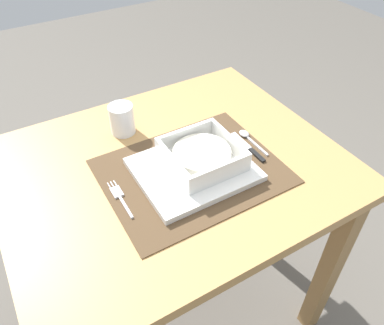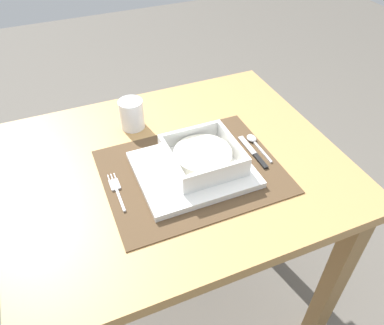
# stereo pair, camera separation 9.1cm
# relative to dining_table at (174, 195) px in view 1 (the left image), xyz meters

# --- Properties ---
(ground_plane) EXTENTS (6.00, 6.00, 0.00)m
(ground_plane) POSITION_rel_dining_table_xyz_m (0.00, 0.00, -0.59)
(ground_plane) COLOR #59544C
(dining_table) EXTENTS (0.84, 0.69, 0.71)m
(dining_table) POSITION_rel_dining_table_xyz_m (0.00, 0.00, 0.00)
(dining_table) COLOR #B2844C
(dining_table) RESTS_ON ground
(placemat) EXTENTS (0.43, 0.34, 0.00)m
(placemat) POSITION_rel_dining_table_xyz_m (0.03, -0.05, 0.12)
(placemat) COLOR #4C3823
(placemat) RESTS_ON dining_table
(serving_plate) EXTENTS (0.27, 0.23, 0.02)m
(serving_plate) POSITION_rel_dining_table_xyz_m (0.03, -0.06, 0.13)
(serving_plate) COLOR white
(serving_plate) RESTS_ON placemat
(porridge_bowl) EXTENTS (0.17, 0.17, 0.05)m
(porridge_bowl) POSITION_rel_dining_table_xyz_m (0.06, -0.05, 0.15)
(porridge_bowl) COLOR white
(porridge_bowl) RESTS_ON serving_plate
(fork) EXTENTS (0.02, 0.13, 0.00)m
(fork) POSITION_rel_dining_table_xyz_m (-0.16, -0.04, 0.12)
(fork) COLOR silver
(fork) RESTS_ON placemat
(spoon) EXTENTS (0.02, 0.12, 0.01)m
(spoon) POSITION_rel_dining_table_xyz_m (0.22, -0.01, 0.12)
(spoon) COLOR silver
(spoon) RESTS_ON placemat
(butter_knife) EXTENTS (0.01, 0.14, 0.01)m
(butter_knife) POSITION_rel_dining_table_xyz_m (0.20, -0.06, 0.12)
(butter_knife) COLOR black
(butter_knife) RESTS_ON placemat
(drinking_glass) EXTENTS (0.07, 0.07, 0.08)m
(drinking_glass) POSITION_rel_dining_table_xyz_m (-0.05, 0.19, 0.15)
(drinking_glass) COLOR white
(drinking_glass) RESTS_ON dining_table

